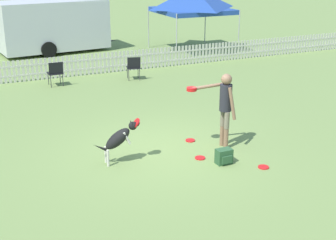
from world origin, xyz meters
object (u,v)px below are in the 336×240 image
at_px(folding_chair_blue_left, 134,66).
at_px(frisbee_near_dog, 190,140).
at_px(leaping_dog, 119,138).
at_px(backpack_on_grass, 224,156).
at_px(frisbee_midfield, 200,158).
at_px(frisbee_near_handler, 264,167).
at_px(canopy_tent_main, 193,0).
at_px(folding_chair_center, 55,71).
at_px(handler_person, 224,102).
at_px(equipment_trailer, 53,25).

bearing_deg(folding_chair_blue_left, frisbee_near_dog, 95.33).
height_order(leaping_dog, backpack_on_grass, leaping_dog).
bearing_deg(frisbee_midfield, frisbee_near_handler, -44.50).
height_order(frisbee_midfield, backpack_on_grass, backpack_on_grass).
bearing_deg(frisbee_near_handler, frisbee_midfield, 135.50).
bearing_deg(frisbee_midfield, folding_chair_blue_left, 81.04).
xyz_separation_m(leaping_dog, backpack_on_grass, (2.01, -0.99, -0.41)).
relative_size(frisbee_near_handler, canopy_tent_main, 0.07).
relative_size(frisbee_near_handler, folding_chair_center, 0.27).
distance_m(handler_person, backpack_on_grass, 1.32).
bearing_deg(folding_chair_blue_left, frisbee_near_handler, 102.39).
bearing_deg(folding_chair_center, frisbee_midfield, 101.60).
relative_size(frisbee_near_handler, equipment_trailer, 0.04).
bearing_deg(equipment_trailer, frisbee_midfield, -94.22).
distance_m(handler_person, equipment_trailer, 13.05).
relative_size(handler_person, backpack_on_grass, 5.11).
relative_size(backpack_on_grass, canopy_tent_main, 0.11).
relative_size(handler_person, frisbee_near_handler, 7.63).
xyz_separation_m(frisbee_near_dog, equipment_trailer, (-0.67, 12.35, 1.21)).
relative_size(handler_person, folding_chair_blue_left, 2.06).
xyz_separation_m(leaping_dog, equipment_trailer, (1.27, 12.81, 0.65)).
height_order(folding_chair_blue_left, canopy_tent_main, canopy_tent_main).
bearing_deg(folding_chair_blue_left, folding_chair_center, 6.66).
distance_m(frisbee_midfield, canopy_tent_main, 12.42).
bearing_deg(frisbee_near_handler, handler_person, 99.06).
height_order(handler_person, leaping_dog, handler_person).
relative_size(backpack_on_grass, folding_chair_blue_left, 0.40).
distance_m(leaping_dog, frisbee_near_dog, 2.08).
distance_m(frisbee_midfield, folding_chair_center, 7.52).
distance_m(canopy_tent_main, equipment_trailer, 6.45).
bearing_deg(backpack_on_grass, frisbee_near_handler, -39.24).
bearing_deg(frisbee_midfield, leaping_dog, 161.83).
relative_size(frisbee_near_dog, equipment_trailer, 0.04).
xyz_separation_m(frisbee_near_handler, folding_chair_blue_left, (0.11, 8.00, 0.50)).
relative_size(leaping_dog, backpack_on_grass, 3.04).
xyz_separation_m(handler_person, frisbee_midfield, (-0.78, -0.37, -1.10)).
bearing_deg(handler_person, leaping_dog, 90.22).
bearing_deg(folding_chair_blue_left, canopy_tent_main, -125.15).
bearing_deg(frisbee_near_dog, folding_chair_center, 106.52).
height_order(leaping_dog, canopy_tent_main, canopy_tent_main).
height_order(frisbee_near_handler, frisbee_midfield, same).
xyz_separation_m(folding_chair_center, equipment_trailer, (1.20, 6.03, 0.71)).
distance_m(leaping_dog, canopy_tent_main, 12.70).
height_order(leaping_dog, frisbee_midfield, leaping_dog).
bearing_deg(frisbee_midfield, frisbee_near_dog, 74.65).
height_order(leaping_dog, frisbee_near_handler, leaping_dog).
distance_m(frisbee_near_dog, frisbee_midfield, 1.04).
distance_m(frisbee_near_handler, canopy_tent_main, 12.91).
bearing_deg(canopy_tent_main, handler_person, -114.00).
xyz_separation_m(backpack_on_grass, folding_chair_center, (-1.94, 7.78, 0.35)).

